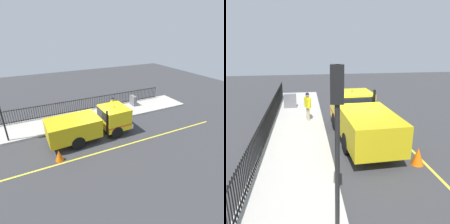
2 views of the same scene
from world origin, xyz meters
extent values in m
plane|color=#38383A|center=(0.00, 0.00, 0.00)|extent=(48.12, 48.12, 0.00)
cube|color=#B7B2A8|center=(3.29, 0.00, 0.06)|extent=(3.17, 21.87, 0.13)
cube|color=yellow|center=(-2.06, 0.00, 0.00)|extent=(0.12, 19.69, 0.01)
cube|color=yellow|center=(0.10, -1.64, 1.28)|extent=(2.30, 2.04, 1.60)
cube|color=black|center=(0.10, -1.64, 1.63)|extent=(2.12, 2.08, 0.70)
cube|color=gold|center=(-0.02, 1.67, 1.15)|extent=(2.36, 3.76, 1.34)
cube|color=silver|center=(0.14, -2.70, 0.63)|extent=(2.13, 0.28, 0.36)
cube|color=#DB5914|center=(0.10, -1.64, 0.93)|extent=(2.32, 2.06, 0.12)
cylinder|color=black|center=(1.08, -1.31, 0.48)|extent=(0.33, 0.97, 0.96)
cylinder|color=black|center=(-0.91, -1.38, 0.48)|extent=(0.33, 0.97, 0.96)
cylinder|color=black|center=(0.98, 1.71, 0.48)|extent=(0.33, 0.97, 0.96)
cylinder|color=black|center=(-1.01, 1.64, 0.48)|extent=(0.33, 0.97, 0.96)
sphere|color=orange|center=(0.10, -1.64, 2.13)|extent=(0.12, 0.12, 0.12)
cylinder|color=black|center=(-0.90, -0.60, 1.44)|extent=(0.14, 0.14, 1.92)
cube|color=yellow|center=(2.62, -2.75, 1.27)|extent=(0.41, 0.54, 0.62)
sphere|color=#997051|center=(2.62, -2.75, 1.70)|extent=(0.23, 0.23, 0.23)
sphere|color=#14193F|center=(2.62, -2.75, 1.78)|extent=(0.22, 0.22, 0.22)
cylinder|color=tan|center=(2.66, -2.83, 0.54)|extent=(0.12, 0.12, 0.83)
cylinder|color=tan|center=(2.58, -2.67, 0.54)|extent=(0.12, 0.12, 0.83)
cylinder|color=yellow|center=(2.74, -3.00, 1.24)|extent=(0.09, 0.09, 0.59)
cylinder|color=yellow|center=(2.50, -2.50, 1.24)|extent=(0.09, 0.09, 0.59)
cylinder|color=black|center=(4.73, -9.30, 0.79)|extent=(0.04, 0.04, 1.32)
cylinder|color=black|center=(4.73, -9.11, 0.79)|extent=(0.04, 0.04, 1.32)
cylinder|color=black|center=(4.73, -8.92, 0.79)|extent=(0.04, 0.04, 1.32)
cylinder|color=black|center=(4.73, -8.73, 0.79)|extent=(0.04, 0.04, 1.32)
cylinder|color=black|center=(4.73, -8.54, 0.79)|extent=(0.04, 0.04, 1.32)
cylinder|color=black|center=(4.73, -8.35, 0.79)|extent=(0.04, 0.04, 1.32)
cylinder|color=black|center=(4.73, -8.16, 0.79)|extent=(0.04, 0.04, 1.32)
cylinder|color=black|center=(4.73, -7.97, 0.79)|extent=(0.04, 0.04, 1.32)
cylinder|color=black|center=(4.73, -7.78, 0.79)|extent=(0.04, 0.04, 1.32)
cylinder|color=black|center=(4.73, -7.59, 0.79)|extent=(0.04, 0.04, 1.32)
cylinder|color=black|center=(4.73, -7.40, 0.79)|extent=(0.04, 0.04, 1.32)
cylinder|color=black|center=(4.73, -7.21, 0.79)|extent=(0.04, 0.04, 1.32)
cylinder|color=black|center=(4.73, -7.02, 0.79)|extent=(0.04, 0.04, 1.32)
cylinder|color=black|center=(4.73, -6.83, 0.79)|extent=(0.04, 0.04, 1.32)
cylinder|color=black|center=(4.73, -6.64, 0.79)|extent=(0.04, 0.04, 1.32)
cylinder|color=black|center=(4.73, -6.45, 0.79)|extent=(0.04, 0.04, 1.32)
cylinder|color=black|center=(4.73, -6.26, 0.79)|extent=(0.04, 0.04, 1.32)
cylinder|color=black|center=(4.73, -6.07, 0.79)|extent=(0.04, 0.04, 1.32)
cylinder|color=black|center=(4.73, -5.88, 0.79)|extent=(0.04, 0.04, 1.32)
cylinder|color=black|center=(4.73, -5.69, 0.79)|extent=(0.04, 0.04, 1.32)
cylinder|color=black|center=(4.73, -5.50, 0.79)|extent=(0.04, 0.04, 1.32)
cylinder|color=black|center=(4.73, -5.31, 0.79)|extent=(0.04, 0.04, 1.32)
cylinder|color=black|center=(4.73, -5.12, 0.79)|extent=(0.04, 0.04, 1.32)
cylinder|color=black|center=(4.73, -4.93, 0.79)|extent=(0.04, 0.04, 1.32)
cylinder|color=black|center=(4.73, -4.74, 0.79)|extent=(0.04, 0.04, 1.32)
cylinder|color=black|center=(4.73, -4.55, 0.79)|extent=(0.04, 0.04, 1.32)
cylinder|color=black|center=(4.73, -4.36, 0.79)|extent=(0.04, 0.04, 1.32)
cylinder|color=black|center=(4.73, -4.17, 0.79)|extent=(0.04, 0.04, 1.32)
cylinder|color=black|center=(4.73, -3.98, 0.79)|extent=(0.04, 0.04, 1.32)
cylinder|color=black|center=(4.73, -3.79, 0.79)|extent=(0.04, 0.04, 1.32)
cylinder|color=black|center=(4.73, -3.60, 0.79)|extent=(0.04, 0.04, 1.32)
cylinder|color=black|center=(4.73, -3.42, 0.79)|extent=(0.04, 0.04, 1.32)
cylinder|color=black|center=(4.73, -3.23, 0.79)|extent=(0.04, 0.04, 1.32)
cylinder|color=black|center=(4.73, -3.04, 0.79)|extent=(0.04, 0.04, 1.32)
cylinder|color=black|center=(4.73, -2.85, 0.79)|extent=(0.04, 0.04, 1.32)
cylinder|color=black|center=(4.73, -2.66, 0.79)|extent=(0.04, 0.04, 1.32)
cylinder|color=black|center=(4.73, -2.47, 0.79)|extent=(0.04, 0.04, 1.32)
cylinder|color=black|center=(4.73, -2.28, 0.79)|extent=(0.04, 0.04, 1.32)
cylinder|color=black|center=(4.73, -2.09, 0.79)|extent=(0.04, 0.04, 1.32)
cylinder|color=black|center=(4.73, -1.90, 0.79)|extent=(0.04, 0.04, 1.32)
cylinder|color=black|center=(4.73, -1.71, 0.79)|extent=(0.04, 0.04, 1.32)
cylinder|color=black|center=(4.73, -1.52, 0.79)|extent=(0.04, 0.04, 1.32)
cylinder|color=black|center=(4.73, -1.33, 0.79)|extent=(0.04, 0.04, 1.32)
cylinder|color=black|center=(4.73, -1.14, 0.79)|extent=(0.04, 0.04, 1.32)
cylinder|color=black|center=(4.73, -0.95, 0.79)|extent=(0.04, 0.04, 1.32)
cylinder|color=black|center=(4.73, -0.76, 0.79)|extent=(0.04, 0.04, 1.32)
cylinder|color=black|center=(4.73, -0.57, 0.79)|extent=(0.04, 0.04, 1.32)
cylinder|color=black|center=(4.73, -0.38, 0.79)|extent=(0.04, 0.04, 1.32)
cylinder|color=black|center=(4.73, -0.19, 0.79)|extent=(0.04, 0.04, 1.32)
cylinder|color=black|center=(4.73, 0.00, 0.79)|extent=(0.04, 0.04, 1.32)
cylinder|color=black|center=(4.73, 0.19, 0.79)|extent=(0.04, 0.04, 1.32)
cylinder|color=black|center=(4.73, 0.38, 0.79)|extent=(0.04, 0.04, 1.32)
cylinder|color=black|center=(4.73, 0.57, 0.79)|extent=(0.04, 0.04, 1.32)
cylinder|color=black|center=(4.73, 0.76, 0.79)|extent=(0.04, 0.04, 1.32)
cylinder|color=black|center=(4.73, 0.95, 0.79)|extent=(0.04, 0.04, 1.32)
cylinder|color=black|center=(4.73, 1.14, 0.79)|extent=(0.04, 0.04, 1.32)
cylinder|color=black|center=(4.73, 1.33, 0.79)|extent=(0.04, 0.04, 1.32)
cylinder|color=black|center=(4.73, 1.52, 0.79)|extent=(0.04, 0.04, 1.32)
cylinder|color=black|center=(4.73, 1.71, 0.79)|extent=(0.04, 0.04, 1.32)
cylinder|color=black|center=(4.73, 1.90, 0.79)|extent=(0.04, 0.04, 1.32)
cylinder|color=black|center=(4.73, 2.09, 0.79)|extent=(0.04, 0.04, 1.32)
cylinder|color=black|center=(4.73, 2.28, 0.79)|extent=(0.04, 0.04, 1.32)
cylinder|color=black|center=(4.73, 2.47, 0.79)|extent=(0.04, 0.04, 1.32)
cylinder|color=black|center=(4.73, 2.66, 0.79)|extent=(0.04, 0.04, 1.32)
cylinder|color=black|center=(4.73, 2.85, 0.79)|extent=(0.04, 0.04, 1.32)
cylinder|color=black|center=(4.73, 3.04, 0.79)|extent=(0.04, 0.04, 1.32)
cylinder|color=black|center=(4.73, 3.23, 0.79)|extent=(0.04, 0.04, 1.32)
cylinder|color=black|center=(4.73, 3.42, 0.79)|extent=(0.04, 0.04, 1.32)
cylinder|color=black|center=(4.73, 3.60, 0.79)|extent=(0.04, 0.04, 1.32)
cylinder|color=black|center=(4.73, 3.79, 0.79)|extent=(0.04, 0.04, 1.32)
cylinder|color=black|center=(4.73, 3.98, 0.79)|extent=(0.04, 0.04, 1.32)
cylinder|color=black|center=(4.73, 4.17, 0.79)|extent=(0.04, 0.04, 1.32)
cylinder|color=black|center=(4.73, 4.36, 0.79)|extent=(0.04, 0.04, 1.32)
cylinder|color=black|center=(4.73, 4.55, 0.79)|extent=(0.04, 0.04, 1.32)
cylinder|color=black|center=(4.73, 4.74, 0.79)|extent=(0.04, 0.04, 1.32)
cylinder|color=black|center=(4.73, 4.93, 0.79)|extent=(0.04, 0.04, 1.32)
cylinder|color=black|center=(4.73, 5.12, 0.79)|extent=(0.04, 0.04, 1.32)
cylinder|color=black|center=(4.73, 5.31, 0.79)|extent=(0.04, 0.04, 1.32)
cylinder|color=black|center=(4.73, 5.50, 0.79)|extent=(0.04, 0.04, 1.32)
cylinder|color=black|center=(4.73, 5.69, 0.79)|extent=(0.04, 0.04, 1.32)
cylinder|color=black|center=(4.73, 5.88, 0.79)|extent=(0.04, 0.04, 1.32)
cylinder|color=black|center=(4.73, 6.07, 0.79)|extent=(0.04, 0.04, 1.32)
cylinder|color=black|center=(4.73, 6.26, 0.79)|extent=(0.04, 0.04, 1.32)
cylinder|color=black|center=(4.73, 6.45, 0.79)|extent=(0.04, 0.04, 1.32)
cylinder|color=black|center=(4.73, 6.64, 0.79)|extent=(0.04, 0.04, 1.32)
cube|color=black|center=(4.73, 0.00, 1.34)|extent=(0.04, 18.59, 0.04)
cube|color=black|center=(4.73, 0.00, 0.28)|extent=(0.04, 18.59, 0.04)
cylinder|color=black|center=(2.03, 6.07, 2.25)|extent=(0.12, 0.12, 4.26)
cube|color=slate|center=(3.88, -5.78, 0.64)|extent=(0.89, 0.36, 1.02)
cone|color=orange|center=(-1.70, 3.08, 0.37)|extent=(0.51, 0.51, 0.74)
camera|label=1|loc=(-11.46, 4.07, 7.66)|focal=29.23mm
camera|label=2|loc=(2.71, 10.88, 4.85)|focal=36.71mm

